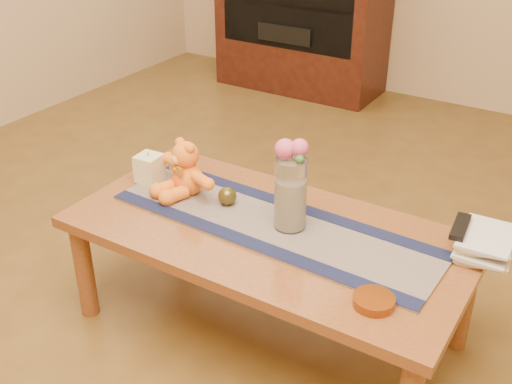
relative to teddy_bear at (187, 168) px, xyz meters
The scene contains 29 objects.
floor 0.68m from the teddy_bear, ahead, with size 5.50×5.50×0.00m, color brown.
coffee_table_top 0.41m from the teddy_bear, ahead, with size 1.40×0.70×0.04m, color brown.
table_leg_fl 0.55m from the teddy_bear, 125.91° to the right, with size 0.07×0.07×0.41m, color brown.
table_leg_bl 0.49m from the teddy_bear, 136.92° to the left, with size 0.07×0.07×0.41m, color brown.
table_leg_br 1.11m from the teddy_bear, 12.81° to the left, with size 0.07×0.07×0.41m, color brown.
persian_runner 0.41m from the teddy_bear, ahead, with size 1.20×0.35×0.01m, color #181741.
runner_border_near 0.44m from the teddy_bear, 24.29° to the right, with size 1.20×0.06×0.00m, color #121738.
runner_border_far 0.43m from the teddy_bear, 16.13° to the left, with size 1.20×0.06×0.00m, color #121738.
teddy_bear is the anchor object (origin of this frame).
pillar_candle 0.19m from the teddy_bear, behind, with size 0.09×0.09×0.11m, color beige.
candle_wick 0.18m from the teddy_bear, behind, with size 0.00×0.00×0.01m, color black.
glass_vase 0.45m from the teddy_bear, ahead, with size 0.11×0.11×0.26m, color silver.
potpourri_fill 0.45m from the teddy_bear, ahead, with size 0.09×0.09×0.18m, color beige.
rose_left 0.48m from the teddy_bear, ahead, with size 0.07×0.07×0.07m, color #CE497A.
rose_right 0.52m from the teddy_bear, ahead, with size 0.06×0.06×0.06m, color #CE497A.
blue_flower_back 0.50m from the teddy_bear, ahead, with size 0.04×0.04×0.04m, color #47549A.
blue_flower_side 0.46m from the teddy_bear, ahead, with size 0.04×0.04×0.04m, color #47549A.
leaf_sprig 0.52m from the teddy_bear, ahead, with size 0.03×0.03×0.03m, color #33662D.
bronze_ball 0.19m from the teddy_bear, ahead, with size 0.07×0.07×0.07m, color #4A4118.
book_bottom 1.00m from the teddy_bear, 10.21° to the left, with size 0.17×0.22×0.02m, color #F4E2BD.
book_lower 1.01m from the teddy_bear, ahead, with size 0.16×0.22×0.02m, color #F4E2BD.
book_upper 0.99m from the teddy_bear, 10.41° to the left, with size 0.17×0.22×0.02m, color #F4E2BD.
book_top 1.00m from the teddy_bear, 10.08° to the left, with size 0.16×0.22×0.02m, color #F4E2BD.
tv_remote 1.00m from the teddy_bear, ahead, with size 0.04×0.16×0.02m, color black.
amber_dish 0.90m from the teddy_bear, 16.19° to the right, with size 0.12×0.12×0.03m, color #BF5914.
media_cabinet 2.56m from the teddy_bear, 108.49° to the left, with size 1.20×0.50×1.10m, color black.
cabinet_cavity 2.34m from the teddy_bear, 110.31° to the left, with size 1.02×0.03×0.61m, color black.
cabinet_shelf 2.42m from the teddy_bear, 109.61° to the left, with size 1.02×0.20×0.03m, color black.
stereo_lower 2.44m from the teddy_bear, 109.46° to the left, with size 0.42×0.28×0.12m, color black.
Camera 1 is at (0.93, -1.58, 1.61)m, focal length 43.76 mm.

